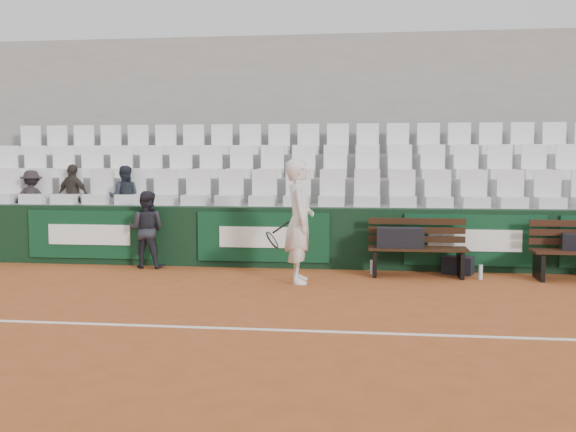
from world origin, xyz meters
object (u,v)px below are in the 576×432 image
at_px(bench_left, 417,262).
at_px(sports_bag_ground, 458,265).
at_px(water_bottle_far, 481,272).
at_px(spectator_b, 73,171).
at_px(sports_bag_left, 400,238).
at_px(ball_kid, 146,229).
at_px(tennis_player, 299,221).
at_px(water_bottle_near, 372,267).
at_px(spectator_a, 31,174).
at_px(spectator_c, 124,172).

bearing_deg(bench_left, sports_bag_ground, 23.99).
distance_m(bench_left, water_bottle_far, 0.95).
bearing_deg(spectator_b, sports_bag_left, -174.71).
xyz_separation_m(water_bottle_far, spectator_b, (-7.00, 1.27, 1.47)).
xyz_separation_m(ball_kid, spectator_b, (-1.67, 0.85, 0.94)).
xyz_separation_m(sports_bag_ground, water_bottle_far, (0.27, -0.45, -0.03)).
relative_size(bench_left, tennis_player, 0.83).
bearing_deg(water_bottle_far, water_bottle_near, 169.91).
bearing_deg(spectator_a, spectator_c, 166.66).
bearing_deg(water_bottle_near, spectator_a, 170.97).
xyz_separation_m(water_bottle_far, spectator_c, (-6.04, 1.27, 1.46)).
height_order(water_bottle_far, tennis_player, tennis_player).
bearing_deg(ball_kid, sports_bag_ground, -179.35).
relative_size(water_bottle_near, spectator_b, 0.19).
relative_size(tennis_player, spectator_c, 1.58).
bearing_deg(water_bottle_near, spectator_c, 167.46).
bearing_deg(tennis_player, sports_bag_ground, 22.52).
relative_size(sports_bag_ground, spectator_a, 0.43).
relative_size(water_bottle_far, ball_kid, 0.17).
distance_m(sports_bag_left, sports_bag_ground, 1.08).
xyz_separation_m(sports_bag_ground, spectator_c, (-5.77, 0.82, 1.43)).
height_order(bench_left, sports_bag_ground, bench_left).
xyz_separation_m(spectator_a, spectator_c, (1.77, 0.00, 0.04)).
height_order(sports_bag_ground, ball_kid, ball_kid).
height_order(tennis_player, spectator_a, spectator_a).
distance_m(tennis_player, spectator_c, 3.88).
bearing_deg(ball_kid, spectator_b, -26.57).
bearing_deg(water_bottle_far, tennis_player, -168.47).
xyz_separation_m(water_bottle_near, spectator_c, (-4.43, 0.98, 1.46)).
bearing_deg(spectator_c, water_bottle_near, 154.72).
distance_m(spectator_b, spectator_c, 0.96).
bearing_deg(tennis_player, spectator_c, 151.57).
height_order(water_bottle_near, water_bottle_far, water_bottle_near).
height_order(sports_bag_left, tennis_player, tennis_player).
relative_size(sports_bag_left, spectator_b, 0.61).
distance_m(tennis_player, spectator_a, 5.48).
relative_size(ball_kid, spectator_a, 1.21).
bearing_deg(spectator_a, sports_bag_ground, 160.45).
height_order(bench_left, ball_kid, ball_kid).
distance_m(bench_left, ball_kid, 4.44).
bearing_deg(sports_bag_ground, spectator_c, 171.91).
bearing_deg(bench_left, tennis_player, -158.04).
height_order(sports_bag_ground, water_bottle_near, sports_bag_ground).
xyz_separation_m(sports_bag_ground, spectator_a, (-7.54, 0.82, 1.39)).
xyz_separation_m(sports_bag_ground, spectator_b, (-6.73, 0.82, 1.44)).
xyz_separation_m(water_bottle_far, ball_kid, (-5.34, 0.43, 0.53)).
bearing_deg(spectator_a, sports_bag_left, 156.80).
bearing_deg(spectator_c, bench_left, 155.01).
distance_m(ball_kid, spectator_a, 2.76).
bearing_deg(sports_bag_ground, spectator_b, 173.06).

